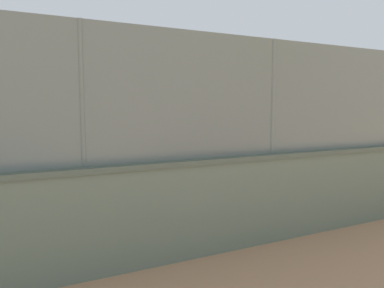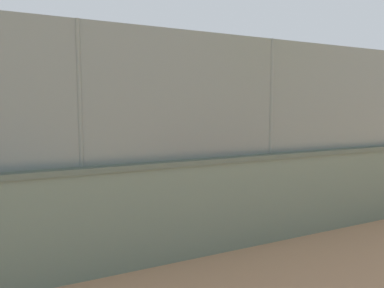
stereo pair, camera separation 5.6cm
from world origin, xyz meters
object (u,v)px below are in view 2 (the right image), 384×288
object	(u,v)px
sports_ball	(310,188)
spare_ball_by_wall	(312,204)
player_crossing_court	(148,131)
player_foreground_swinging	(278,151)

from	to	relation	value
sports_ball	spare_ball_by_wall	bearing A→B (deg)	49.67
player_crossing_court	sports_ball	bearing A→B (deg)	94.27
spare_ball_by_wall	sports_ball	bearing A→B (deg)	-130.33
player_foreground_swinging	spare_ball_by_wall	xyz separation A→B (m)	(0.87, 2.40, -0.95)
player_crossing_court	spare_ball_by_wall	world-z (taller)	player_crossing_court
player_foreground_swinging	sports_ball	size ratio (longest dim) A/B	7.07
player_foreground_swinging	sports_ball	bearing A→B (deg)	91.22
player_crossing_court	player_foreground_swinging	bearing A→B (deg)	94.67
player_crossing_court	spare_ball_by_wall	size ratio (longest dim) A/B	20.71
player_crossing_court	spare_ball_by_wall	xyz separation A→B (m)	(0.04, 12.61, -0.96)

